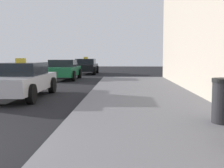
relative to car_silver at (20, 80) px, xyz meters
name	(u,v)px	position (x,y,z in m)	size (l,w,h in m)	color
sidewalk	(180,165)	(4.51, -6.99, -0.57)	(4.00, 32.00, 0.15)	slate
car_silver	(20,80)	(0.00, 0.00, 0.00)	(1.96, 4.50, 1.43)	#B7B7BF
car_green	(63,69)	(-0.08, 8.52, 0.00)	(1.99, 4.16, 1.27)	#196638
car_black	(86,66)	(0.62, 14.78, 0.00)	(1.96, 4.43, 1.43)	black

